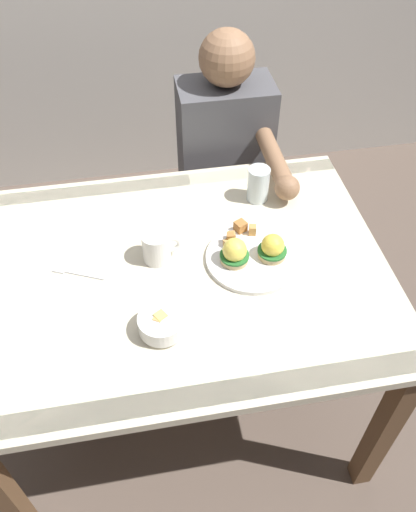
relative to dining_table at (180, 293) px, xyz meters
The scene contains 8 objects.
ground_plane 0.63m from the dining_table, ahead, with size 6.00×6.00×0.00m, color brown.
dining_table is the anchor object (origin of this frame).
eggs_benedict_plate 0.25m from the dining_table, ahead, with size 0.27×0.27×0.09m.
fruit_bowl 0.25m from the dining_table, 108.60° to the right, with size 0.12×0.12×0.06m.
coffee_mug 0.17m from the dining_table, 133.55° to the left, with size 0.11×0.08×0.09m.
fork 0.31m from the dining_table, behind, with size 0.15×0.08×0.00m.
water_glass_near 0.43m from the dining_table, 41.76° to the left, with size 0.07×0.07×0.12m.
diner_person 0.66m from the dining_table, 66.22° to the left, with size 0.34×0.54×1.14m.
Camera 1 is at (-0.09, -0.98, 1.84)m, focal length 36.28 mm.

